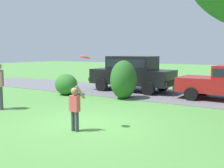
# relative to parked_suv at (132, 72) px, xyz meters

# --- Properties ---
(ground_plane) EXTENTS (80.00, 80.00, 0.00)m
(ground_plane) POSITION_rel_parked_suv_xyz_m (2.15, -6.84, -1.08)
(ground_plane) COLOR #518E42
(driveway_strip) EXTENTS (28.00, 4.40, 0.02)m
(driveway_strip) POSITION_rel_parked_suv_xyz_m (2.15, -0.26, -1.07)
(driveway_strip) COLOR slate
(driveway_strip) RESTS_ON ground
(shrub_near_tree) EXTENTS (1.19, 1.04, 1.05)m
(shrub_near_tree) POSITION_rel_parked_suv_xyz_m (-2.21, -2.89, -0.58)
(shrub_near_tree) COLOR #33702B
(shrub_near_tree) RESTS_ON ground
(shrub_centre_left) EXTENTS (1.17, 1.38, 1.77)m
(shrub_centre_left) POSITION_rel_parked_suv_xyz_m (0.80, -2.36, -0.19)
(shrub_centre_left) COLOR #286023
(shrub_centre_left) RESTS_ON ground
(parked_suv) EXTENTS (4.70, 2.11, 1.92)m
(parked_suv) POSITION_rel_parked_suv_xyz_m (0.00, 0.00, 0.00)
(parked_suv) COLOR black
(parked_suv) RESTS_ON ground
(child_thrower) EXTENTS (0.45, 0.27, 1.29)m
(child_thrower) POSITION_rel_parked_suv_xyz_m (2.28, -7.59, -0.36)
(child_thrower) COLOR #383842
(child_thrower) RESTS_ON ground
(frisbee) EXTENTS (0.29, 0.28, 0.11)m
(frisbee) POSITION_rel_parked_suv_xyz_m (2.39, -7.24, 0.94)
(frisbee) COLOR red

